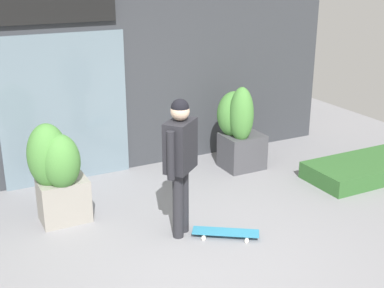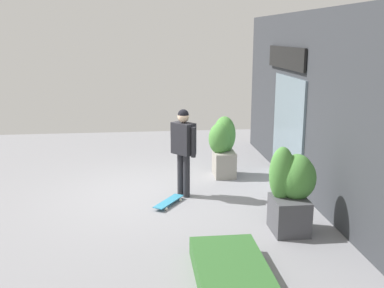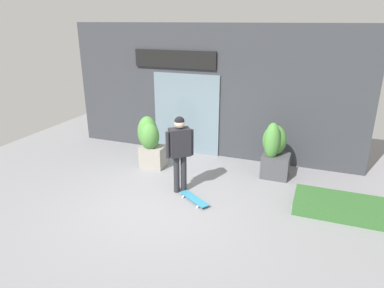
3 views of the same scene
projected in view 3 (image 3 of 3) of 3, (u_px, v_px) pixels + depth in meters
ground_plane at (165, 200)px, 7.25m from camera, size 12.00×12.00×0.00m
building_facade at (209, 92)px, 9.26m from camera, size 8.06×0.31×3.51m
skateboarder at (180, 147)px, 7.29m from camera, size 0.50×0.48×1.71m
skateboard at (194, 199)px, 7.20m from camera, size 0.78×0.61×0.08m
planter_box_left at (150, 141)px, 8.69m from camera, size 0.70×0.62×1.32m
planter_box_right at (274, 147)px, 8.18m from camera, size 0.68×0.75×1.38m
hedge_ledge at (346, 207)px, 6.73m from camera, size 1.98×0.90×0.26m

